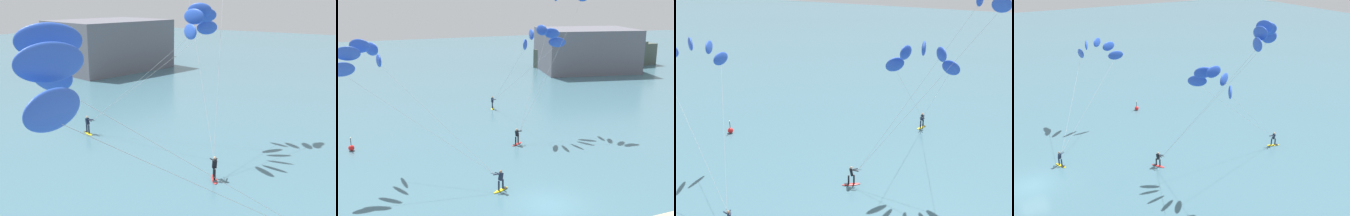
% 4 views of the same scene
% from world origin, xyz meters
% --- Properties ---
extents(kitesurfer_nearshore, '(12.25, 11.04, 11.14)m').
position_xyz_m(kitesurfer_nearshore, '(-11.00, 10.88, 9.48)').
color(kitesurfer_nearshore, yellow).
rests_on(kitesurfer_nearshore, ground).
extents(kitesurfer_far_out, '(5.67, 12.07, 11.47)m').
position_xyz_m(kitesurfer_far_out, '(7.05, 16.33, 9.84)').
color(kitesurfer_far_out, yellow).
rests_on(kitesurfer_far_out, ground).
extents(distant_headland, '(28.31, 19.86, 8.19)m').
position_xyz_m(distant_headland, '(35.56, 49.20, 3.06)').
color(distant_headland, '#4C564C').
rests_on(distant_headland, ground).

